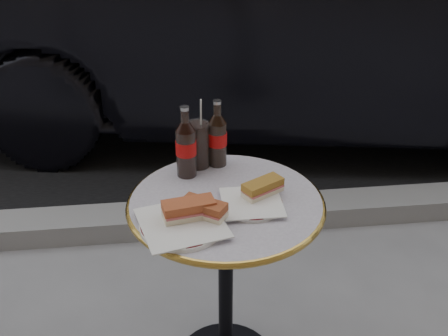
{
  "coord_description": "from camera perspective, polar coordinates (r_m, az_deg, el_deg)",
  "views": [
    {
      "loc": [
        -0.17,
        -1.46,
        1.68
      ],
      "look_at": [
        0.0,
        0.05,
        0.82
      ],
      "focal_mm": 45.0,
      "sensor_mm": 36.0,
      "label": 1
    }
  ],
  "objects": [
    {
      "name": "plate_left",
      "position": [
        1.63,
        -4.29,
        -5.82
      ],
      "size": [
        0.26,
        0.26,
        0.01
      ],
      "primitive_type": "cylinder",
      "rotation": [
        0.0,
        0.0,
        0.07
      ],
      "color": "white",
      "rests_on": "bistro_table"
    },
    {
      "name": "cola_glass",
      "position": [
        1.9,
        -2.66,
        2.4
      ],
      "size": [
        0.09,
        0.09,
        0.16
      ],
      "primitive_type": "cylinder",
      "rotation": [
        0.0,
        0.0,
        0.07
      ],
      "color": "black",
      "rests_on": "bistro_table"
    },
    {
      "name": "cola_bottle_left",
      "position": [
        1.83,
        -3.9,
        2.69
      ],
      "size": [
        0.09,
        0.09,
        0.25
      ],
      "primitive_type": null,
      "rotation": [
        0.0,
        0.0,
        0.31
      ],
      "color": "black",
      "rests_on": "bistro_table"
    },
    {
      "name": "parked_car",
      "position": [
        3.78,
        6.63,
        15.63
      ],
      "size": [
        2.42,
        4.98,
        1.57
      ],
      "primitive_type": "imported",
      "rotation": [
        0.0,
        0.0,
        1.4
      ],
      "color": "black",
      "rests_on": "ground"
    },
    {
      "name": "asphalt_road",
      "position": [
        6.68,
        -5.06,
        14.87
      ],
      "size": [
        40.0,
        8.0,
        0.0
      ],
      "primitive_type": "cube",
      "color": "black",
      "rests_on": "ground"
    },
    {
      "name": "curb",
      "position": [
        2.88,
        -1.96,
        -5.05
      ],
      "size": [
        40.0,
        0.2,
        0.12
      ],
      "primitive_type": "cube",
      "color": "gray",
      "rests_on": "ground"
    },
    {
      "name": "plate_right",
      "position": [
        1.73,
        2.85,
        -3.69
      ],
      "size": [
        0.22,
        0.22,
        0.01
      ],
      "primitive_type": "cylinder",
      "rotation": [
        0.0,
        0.0,
        -0.18
      ],
      "color": "silver",
      "rests_on": "bistro_table"
    },
    {
      "name": "sandwich_left_a",
      "position": [
        1.64,
        -3.6,
        -4.3
      ],
      "size": [
        0.16,
        0.1,
        0.05
      ],
      "primitive_type": "cube",
      "rotation": [
        0.0,
        0.0,
        0.18
      ],
      "color": "#AC4E2B",
      "rests_on": "plate_left"
    },
    {
      "name": "cola_bottle_right",
      "position": [
        1.9,
        -0.68,
        3.57
      ],
      "size": [
        0.07,
        0.07,
        0.24
      ],
      "primitive_type": null,
      "rotation": [
        0.0,
        0.0,
        -0.04
      ],
      "color": "black",
      "rests_on": "bistro_table"
    },
    {
      "name": "bistro_table",
      "position": [
        1.97,
        0.17,
        -12.26
      ],
      "size": [
        0.62,
        0.62,
        0.73
      ],
      "primitive_type": null,
      "color": "#BAB2C4",
      "rests_on": "ground"
    },
    {
      "name": "sandwich_left_b",
      "position": [
        1.64,
        -2.04,
        -4.21
      ],
      "size": [
        0.15,
        0.13,
        0.05
      ],
      "primitive_type": "cube",
      "rotation": [
        0.0,
        0.0,
        -0.6
      ],
      "color": "#984726",
      "rests_on": "plate_left"
    },
    {
      "name": "sandwich_right",
      "position": [
        1.75,
        3.95,
        -2.09
      ],
      "size": [
        0.14,
        0.12,
        0.05
      ],
      "primitive_type": "cube",
      "rotation": [
        0.0,
        0.0,
        0.53
      ],
      "color": "olive",
      "rests_on": "plate_right"
    }
  ]
}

